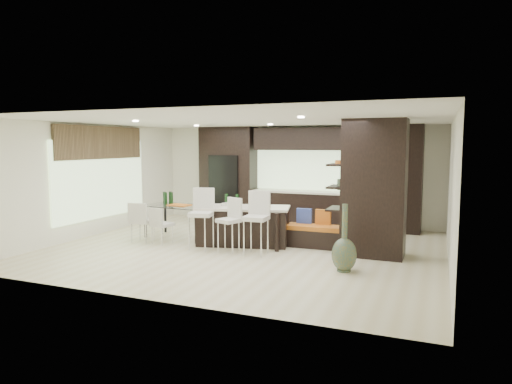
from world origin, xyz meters
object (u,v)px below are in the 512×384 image
at_px(stool_left, 201,225).
at_px(stool_right, 256,230).
at_px(floor_vase, 344,238).
at_px(dining_table, 180,221).
at_px(stool_mid, 229,230).
at_px(chair_near, 162,227).
at_px(bench, 315,236).
at_px(chair_far, 143,224).
at_px(kitchen_island, 243,226).
at_px(chair_end, 222,223).

distance_m(stool_left, stool_right, 1.24).
xyz_separation_m(floor_vase, dining_table, (-4.19, 1.43, -0.21)).
bearing_deg(stool_right, stool_mid, 174.87).
height_order(stool_left, floor_vase, floor_vase).
height_order(stool_right, chair_near, stool_right).
bearing_deg(floor_vase, bench, 120.22).
xyz_separation_m(stool_right, chair_far, (-2.82, 0.13, -0.09)).
height_order(floor_vase, chair_far, floor_vase).
bearing_deg(stool_left, kitchen_island, 38.52).
relative_size(floor_vase, dining_table, 0.74).
distance_m(stool_mid, chair_near, 1.71).
bearing_deg(chair_end, stool_left, -165.39).
bearing_deg(chair_end, stool_right, -109.94).
distance_m(stool_left, chair_far, 1.59).
relative_size(stool_mid, chair_end, 1.06).
relative_size(kitchen_island, dining_table, 1.26).
bearing_deg(bench, chair_near, -164.36).
xyz_separation_m(floor_vase, chair_near, (-4.19, 0.70, -0.22)).
height_order(kitchen_island, chair_end, chair_end).
height_order(stool_mid, chair_far, stool_mid).
xyz_separation_m(stool_right, dining_table, (-2.32, 0.89, -0.13)).
xyz_separation_m(stool_mid, chair_near, (-1.70, 0.13, -0.07)).
height_order(stool_mid, chair_near, stool_mid).
relative_size(stool_mid, floor_vase, 0.76).
bearing_deg(kitchen_island, stool_mid, -104.10).
bearing_deg(stool_left, dining_table, 127.81).
bearing_deg(bench, kitchen_island, -167.75).
xyz_separation_m(stool_left, stool_mid, (0.62, 0.03, -0.07)).
xyz_separation_m(bench, chair_far, (-3.73, -0.98, 0.19)).
height_order(stool_mid, dining_table, stool_mid).
bearing_deg(bench, stool_mid, -145.44).
bearing_deg(chair_far, kitchen_island, 9.91).
xyz_separation_m(stool_mid, chair_end, (-0.59, 0.87, -0.03)).
bearing_deg(chair_end, kitchen_island, -86.23).
relative_size(dining_table, chair_near, 2.13).
distance_m(bench, chair_far, 3.86).
distance_m(stool_mid, stool_right, 0.62).
bearing_deg(stool_left, chair_far, 162.58).
distance_m(kitchen_island, stool_right, 0.99).
xyz_separation_m(stool_mid, chair_far, (-2.20, 0.11, -0.03)).
relative_size(stool_right, bench, 0.83).
bearing_deg(stool_right, chair_end, 140.99).
distance_m(bench, floor_vase, 1.95).
xyz_separation_m(stool_right, floor_vase, (1.87, -0.54, 0.08)).
bearing_deg(stool_right, kitchen_island, 126.68).
bearing_deg(chair_near, stool_mid, 8.69).
distance_m(chair_near, chair_far, 0.50).
height_order(floor_vase, chair_end, floor_vase).
relative_size(kitchen_island, stool_right, 1.96).
height_order(stool_mid, floor_vase, floor_vase).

